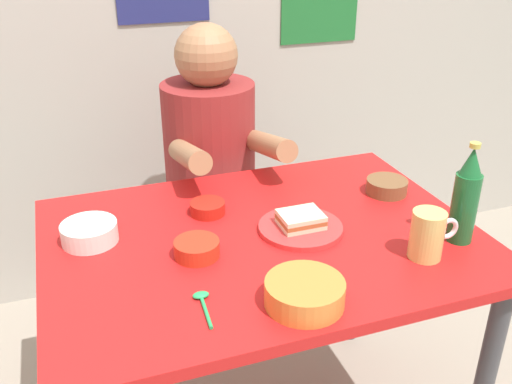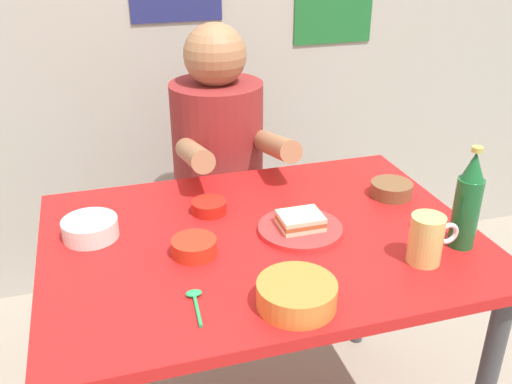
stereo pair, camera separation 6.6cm
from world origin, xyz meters
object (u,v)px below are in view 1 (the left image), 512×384
sandwich (301,219)px  beer_bottle (466,198)px  person_seated (210,142)px  rice_bowl_white (89,232)px  stool (213,243)px  beer_mug (428,235)px  plate_orange (300,228)px  dining_table (262,266)px

sandwich → beer_bottle: bearing=-26.3°
person_seated → rice_bowl_white: bearing=-131.9°
stool → beer_mug: bearing=-70.6°
plate_orange → beer_bottle: size_ratio=0.84×
person_seated → sandwich: size_ratio=6.54×
beer_mug → plate_orange: bearing=137.1°
person_seated → plate_orange: size_ratio=3.27×
person_seated → beer_bottle: (0.43, -0.81, 0.09)m
beer_mug → beer_bottle: size_ratio=0.48×
person_seated → plate_orange: (0.07, -0.63, -0.02)m
sandwich → beer_mug: (0.23, -0.22, 0.03)m
dining_table → plate_orange: size_ratio=5.00×
stool → beer_mug: size_ratio=3.57×
person_seated → beer_mug: 0.90m
sandwich → beer_bottle: size_ratio=0.42×
person_seated → sandwich: (0.07, -0.63, 0.01)m
stool → plate_orange: (0.07, -0.64, 0.40)m
stool → person_seated: bearing=-90.0°
person_seated → beer_mug: bearing=-70.3°
sandwich → plate_orange: bearing=-90.0°
dining_table → sandwich: 0.16m
beer_mug → rice_bowl_white: beer_mug is taller
stool → plate_orange: plate_orange is taller
beer_mug → rice_bowl_white: 0.83m
plate_orange → beer_bottle: 0.41m
dining_table → plate_orange: bearing=-5.4°
sandwich → dining_table: bearing=174.6°
sandwich → beer_bottle: beer_bottle is taller
sandwich → rice_bowl_white: bearing=166.4°
stool → beer_bottle: size_ratio=1.72×
plate_orange → sandwich: bearing=90.0°
plate_orange → dining_table: bearing=174.6°
stool → plate_orange: size_ratio=2.05×
beer_bottle → person_seated: bearing=117.9°
beer_bottle → dining_table: bearing=157.9°
person_seated → beer_bottle: bearing=-62.1°
person_seated → sandwich: person_seated is taller
rice_bowl_white → plate_orange: bearing=-13.6°
stool → person_seated: size_ratio=0.63×
rice_bowl_white → person_seated: bearing=48.1°
plate_orange → rice_bowl_white: bearing=166.4°
plate_orange → stool: bearing=96.2°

